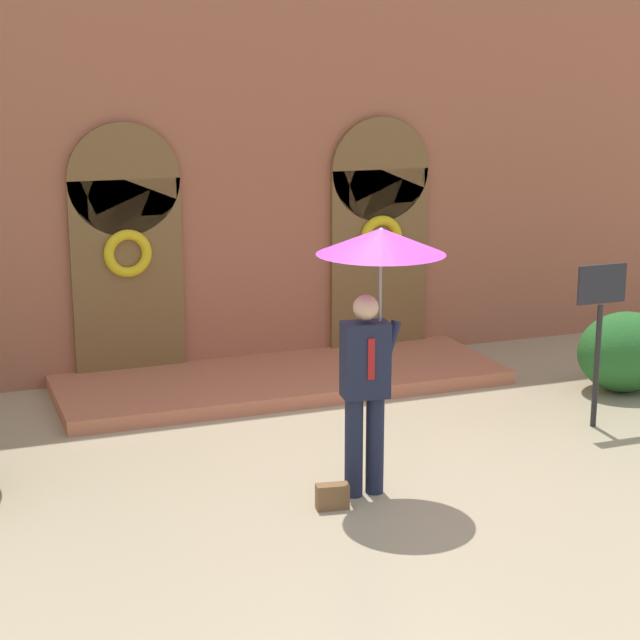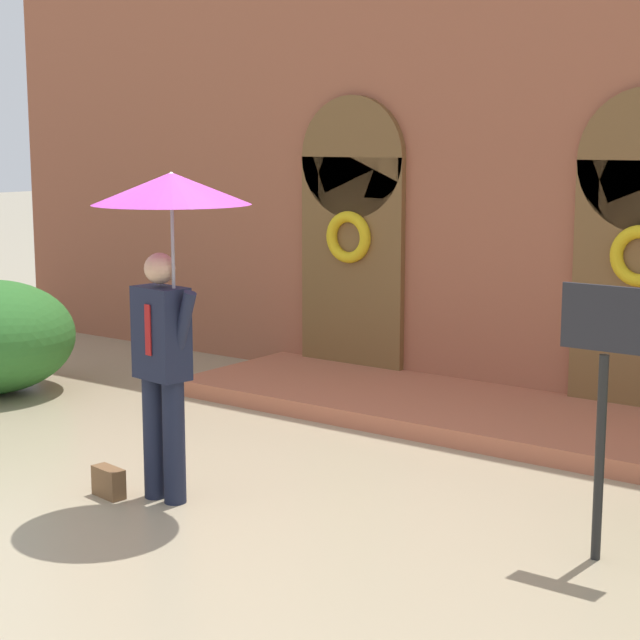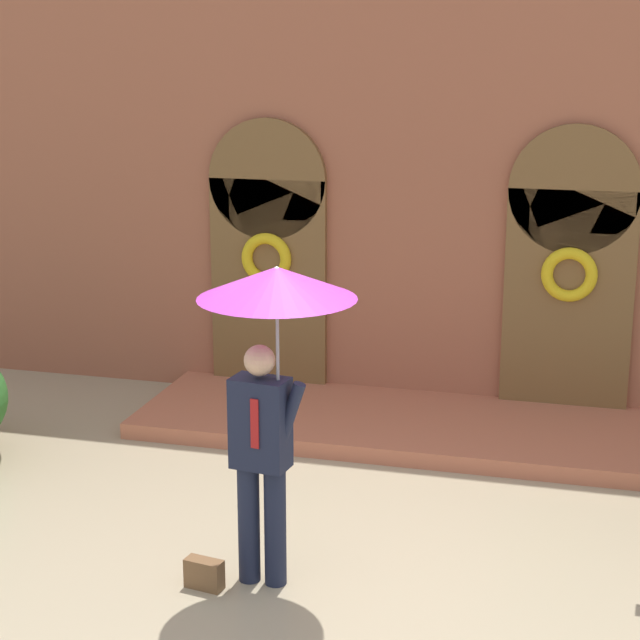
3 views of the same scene
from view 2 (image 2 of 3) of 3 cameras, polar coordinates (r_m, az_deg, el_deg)
name	(u,v)px [view 2 (image 2 of 3)]	position (r m, az deg, el deg)	size (l,w,h in m)	color
ground_plane	(223,501)	(7.87, -5.21, -9.57)	(80.00, 80.00, 0.00)	tan
building_facade	(499,130)	(10.88, 9.53, 9.97)	(14.00, 2.30, 5.60)	#9E563D
person_with_umbrella	(169,237)	(7.47, -8.05, 4.38)	(1.10, 1.10, 2.36)	#191E33
handbag	(109,482)	(8.04, -11.21, -8.48)	(0.28, 0.12, 0.22)	brown
sign_post	(603,377)	(6.70, 14.88, -2.94)	(0.56, 0.06, 1.72)	black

